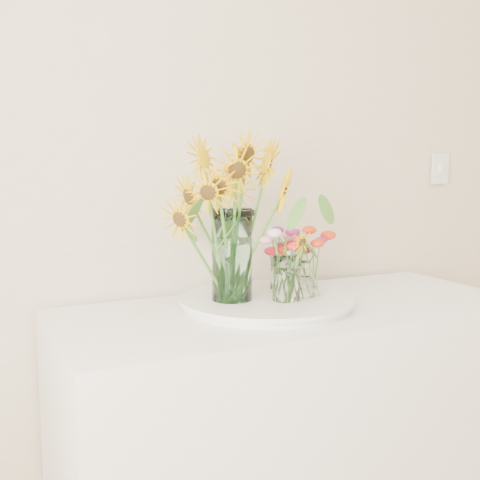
{
  "coord_description": "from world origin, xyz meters",
  "views": [
    {
      "loc": [
        -1.15,
        0.43,
        1.33
      ],
      "look_at": [
        -0.4,
        1.96,
        1.11
      ],
      "focal_mm": 45.0,
      "sensor_mm": 36.0,
      "label": 1
    }
  ],
  "objects_px": {
    "small_vase_a": "(286,279)",
    "small_vase_b": "(306,279)",
    "tray": "(267,303)",
    "mason_jar": "(232,255)",
    "small_vase_c": "(280,274)",
    "counter": "(293,449)"
  },
  "relations": [
    {
      "from": "small_vase_a",
      "to": "small_vase_c",
      "type": "height_order",
      "value": "small_vase_a"
    },
    {
      "from": "small_vase_a",
      "to": "small_vase_c",
      "type": "relative_size",
      "value": 1.32
    },
    {
      "from": "mason_jar",
      "to": "small_vase_a",
      "type": "height_order",
      "value": "mason_jar"
    },
    {
      "from": "tray",
      "to": "small_vase_a",
      "type": "bearing_deg",
      "value": -64.22
    },
    {
      "from": "counter",
      "to": "small_vase_b",
      "type": "distance_m",
      "value": 0.53
    },
    {
      "from": "tray",
      "to": "small_vase_b",
      "type": "xyz_separation_m",
      "value": [
        0.11,
        -0.04,
        0.07
      ]
    },
    {
      "from": "small_vase_a",
      "to": "mason_jar",
      "type": "bearing_deg",
      "value": 151.24
    },
    {
      "from": "tray",
      "to": "small_vase_c",
      "type": "xyz_separation_m",
      "value": [
        0.09,
        0.09,
        0.06
      ]
    },
    {
      "from": "small_vase_c",
      "to": "tray",
      "type": "bearing_deg",
      "value": -137.57
    },
    {
      "from": "tray",
      "to": "small_vase_a",
      "type": "relative_size",
      "value": 3.57
    },
    {
      "from": "counter",
      "to": "small_vase_c",
      "type": "relative_size",
      "value": 13.44
    },
    {
      "from": "small_vase_c",
      "to": "small_vase_b",
      "type": "bearing_deg",
      "value": -82.01
    },
    {
      "from": "small_vase_a",
      "to": "small_vase_b",
      "type": "bearing_deg",
      "value": 17.21
    },
    {
      "from": "counter",
      "to": "small_vase_b",
      "type": "relative_size",
      "value": 12.53
    },
    {
      "from": "counter",
      "to": "small_vase_a",
      "type": "bearing_deg",
      "value": -146.39
    },
    {
      "from": "counter",
      "to": "mason_jar",
      "type": "height_order",
      "value": "mason_jar"
    },
    {
      "from": "mason_jar",
      "to": "small_vase_b",
      "type": "xyz_separation_m",
      "value": [
        0.22,
        -0.05,
        -0.08
      ]
    },
    {
      "from": "small_vase_b",
      "to": "tray",
      "type": "bearing_deg",
      "value": 161.55
    },
    {
      "from": "tray",
      "to": "small_vase_c",
      "type": "bearing_deg",
      "value": 42.43
    },
    {
      "from": "small_vase_b",
      "to": "small_vase_c",
      "type": "xyz_separation_m",
      "value": [
        -0.02,
        0.12,
        -0.0
      ]
    },
    {
      "from": "counter",
      "to": "small_vase_a",
      "type": "height_order",
      "value": "small_vase_a"
    },
    {
      "from": "tray",
      "to": "small_vase_b",
      "type": "relative_size",
      "value": 4.4
    }
  ]
}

